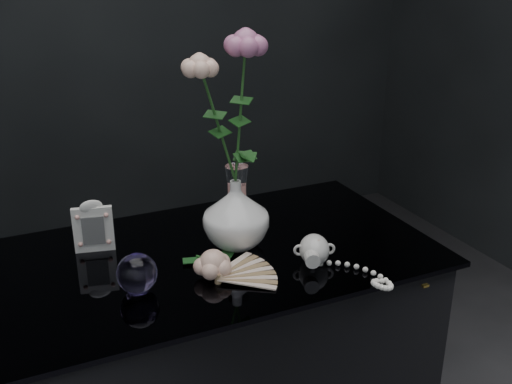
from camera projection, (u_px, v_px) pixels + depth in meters
name	position (u px, v px, depth m)	size (l,w,h in m)	color
table	(214.00, 384.00, 1.54)	(1.05, 0.58, 0.76)	black
vase	(236.00, 214.00, 1.41)	(0.16, 0.16, 0.17)	white
wine_glass	(237.00, 201.00, 1.46)	(0.06, 0.06, 0.18)	white
picture_frame	(93.00, 226.00, 1.39)	(0.10, 0.07, 0.13)	silver
paperweight	(137.00, 273.00, 1.23)	(0.08, 0.08, 0.08)	#8F79C5
paper_fan	(218.00, 277.00, 1.27)	(0.25, 0.20, 0.03)	beige
loose_rose	(213.00, 263.00, 1.29)	(0.14, 0.18, 0.06)	#FFBEA4
pearl_jar	(314.00, 248.00, 1.35)	(0.23, 0.25, 0.07)	silver
roses	(230.00, 104.00, 1.31)	(0.19, 0.11, 0.39)	#FFC0A7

